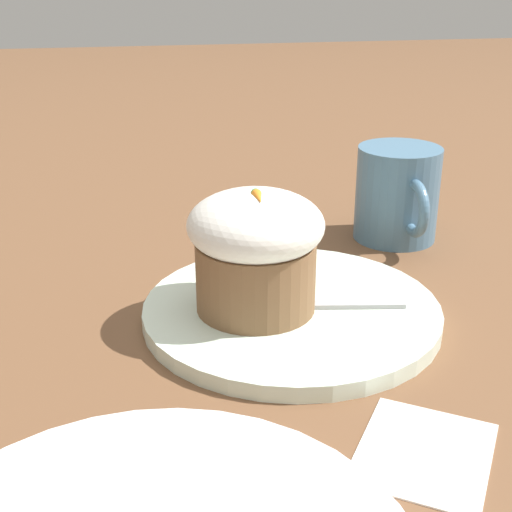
{
  "coord_description": "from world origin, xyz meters",
  "views": [
    {
      "loc": [
        0.53,
        -0.13,
        0.29
      ],
      "look_at": [
        0.0,
        -0.03,
        0.06
      ],
      "focal_mm": 50.0,
      "sensor_mm": 36.0,
      "label": 1
    }
  ],
  "objects": [
    {
      "name": "ground_plane",
      "position": [
        0.0,
        0.0,
        0.0
      ],
      "size": [
        4.0,
        4.0,
        0.0
      ],
      "primitive_type": "plane",
      "color": "brown"
    },
    {
      "name": "dessert_plate",
      "position": [
        0.0,
        0.0,
        0.01
      ],
      "size": [
        0.25,
        0.25,
        0.01
      ],
      "color": "silver",
      "rests_on": "ground_plane"
    },
    {
      "name": "carrot_cake",
      "position": [
        0.0,
        -0.03,
        0.07
      ],
      "size": [
        0.11,
        0.11,
        0.11
      ],
      "color": "brown",
      "rests_on": "dessert_plate"
    },
    {
      "name": "spoon",
      "position": [
        0.01,
        0.01,
        0.02
      ],
      "size": [
        0.04,
        0.13,
        0.01
      ],
      "color": "#B7B7BC",
      "rests_on": "dessert_plate"
    },
    {
      "name": "coffee_cup",
      "position": [
        -0.16,
        0.15,
        0.05
      ],
      "size": [
        0.12,
        0.09,
        0.1
      ],
      "color": "teal",
      "rests_on": "ground_plane"
    },
    {
      "name": "paper_napkin",
      "position": [
        0.19,
        0.04,
        0.0
      ],
      "size": [
        0.12,
        0.12,
        0.0
      ],
      "color": "white",
      "rests_on": "ground_plane"
    }
  ]
}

